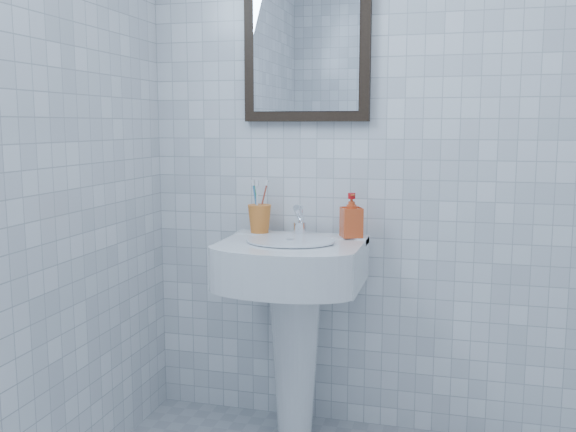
# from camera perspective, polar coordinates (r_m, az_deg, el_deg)

# --- Properties ---
(wall_back) EXTENTS (2.20, 0.02, 2.50)m
(wall_back) POSITION_cam_1_polar(r_m,az_deg,el_deg) (2.51, 11.92, 8.46)
(wall_back) COLOR white
(wall_back) RESTS_ON ground
(washbasin) EXTENTS (0.53, 0.38, 0.81)m
(washbasin) POSITION_cam_1_polar(r_m,az_deg,el_deg) (2.47, 0.50, -8.01)
(washbasin) COLOR white
(washbasin) RESTS_ON ground
(faucet) EXTENTS (0.05, 0.11, 0.13)m
(faucet) POSITION_cam_1_polar(r_m,az_deg,el_deg) (2.49, 1.06, -0.59)
(faucet) COLOR white
(faucet) RESTS_ON washbasin
(toothbrush_cup) EXTENTS (0.10, 0.10, 0.11)m
(toothbrush_cup) POSITION_cam_1_polar(r_m,az_deg,el_deg) (2.55, -2.54, -0.24)
(toothbrush_cup) COLOR orange
(toothbrush_cup) RESTS_ON washbasin
(soap_dispenser) EXTENTS (0.10, 0.10, 0.17)m
(soap_dispenser) POSITION_cam_1_polar(r_m,az_deg,el_deg) (2.45, 5.66, 0.07)
(soap_dispenser) COLOR #E14415
(soap_dispenser) RESTS_ON washbasin
(wall_mirror) EXTENTS (0.50, 0.04, 0.62)m
(wall_mirror) POSITION_cam_1_polar(r_m,az_deg,el_deg) (2.58, 1.65, 15.30)
(wall_mirror) COLOR black
(wall_mirror) RESTS_ON wall_back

